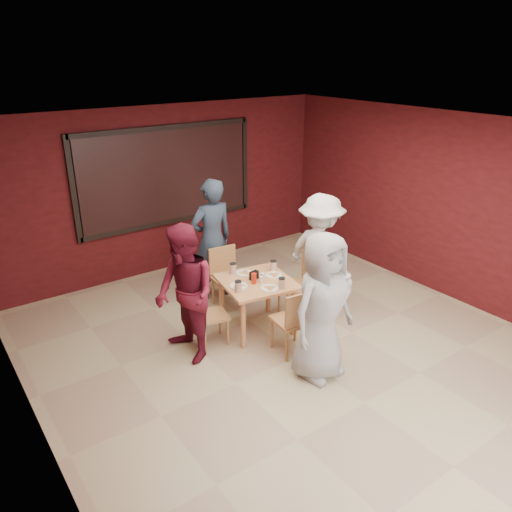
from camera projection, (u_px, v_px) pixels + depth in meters
floor at (299, 356)px, 6.34m from camera, size 7.00×7.00×0.00m
window_blinds at (168, 176)px, 8.29m from camera, size 3.00×0.02×1.50m
dining_table at (257, 286)px, 6.74m from camera, size 1.07×1.07×0.88m
chair_front at (295, 318)px, 6.20m from camera, size 0.49×0.49×0.91m
chair_back at (226, 273)px, 7.45m from camera, size 0.48×0.48×0.90m
chair_left at (207, 313)px, 6.47m from camera, size 0.46×0.46×0.80m
chair_right at (301, 282)px, 7.15m from camera, size 0.55×0.55×0.93m
diner_front at (322, 307)px, 5.67m from camera, size 0.93×0.66×1.79m
diner_back at (212, 240)px, 7.53m from camera, size 0.71×0.48×1.89m
diner_left at (185, 294)px, 6.02m from camera, size 0.67×0.85×1.75m
diner_right at (320, 254)px, 7.15m from camera, size 0.74×1.19×1.77m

